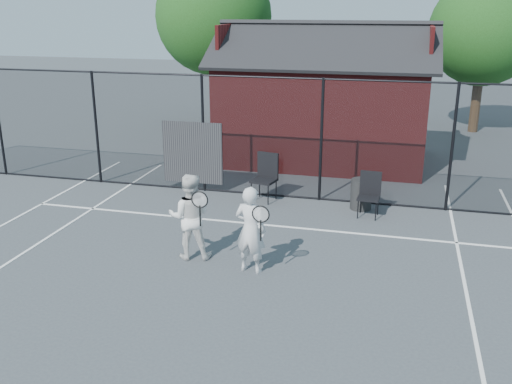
% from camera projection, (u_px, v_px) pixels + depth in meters
% --- Properties ---
extents(ground, '(80.00, 80.00, 0.00)m').
position_uv_depth(ground, '(218.00, 286.00, 9.79)').
color(ground, '#3E4347').
rests_on(ground, ground).
extents(court_lines, '(11.02, 18.00, 0.01)m').
position_uv_depth(court_lines, '(191.00, 326.00, 8.57)').
color(court_lines, white).
rests_on(court_lines, ground).
extents(fence, '(22.04, 3.00, 3.00)m').
position_uv_depth(fence, '(268.00, 140.00, 14.01)').
color(fence, black).
rests_on(fence, ground).
extents(clubhouse, '(6.50, 4.36, 4.19)m').
position_uv_depth(clubhouse, '(324.00, 108.00, 17.46)').
color(clubhouse, maroon).
rests_on(clubhouse, ground).
extents(tree_left, '(4.48, 4.48, 6.44)m').
position_uv_depth(tree_left, '(214.00, 17.00, 21.98)').
color(tree_left, black).
rests_on(tree_left, ground).
extents(tree_right, '(3.97, 3.97, 5.70)m').
position_uv_depth(tree_right, '(484.00, 31.00, 20.68)').
color(tree_right, black).
rests_on(tree_right, ground).
extents(player_front, '(0.75, 0.58, 1.61)m').
position_uv_depth(player_front, '(250.00, 230.00, 10.12)').
color(player_front, silver).
rests_on(player_front, ground).
extents(player_back, '(0.96, 0.80, 1.65)m').
position_uv_depth(player_back, '(190.00, 216.00, 10.69)').
color(player_back, white).
rests_on(player_back, ground).
extents(chair_left, '(0.66, 0.68, 1.15)m').
position_uv_depth(chair_left, '(264.00, 178.00, 13.92)').
color(chair_left, black).
rests_on(chair_left, ground).
extents(chair_right, '(0.51, 0.53, 1.00)m').
position_uv_depth(chair_right, '(369.00, 196.00, 12.88)').
color(chair_right, black).
rests_on(chair_right, ground).
extents(waste_bin, '(0.56, 0.56, 0.73)m').
position_uv_depth(waste_bin, '(361.00, 194.00, 13.43)').
color(waste_bin, black).
rests_on(waste_bin, ground).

